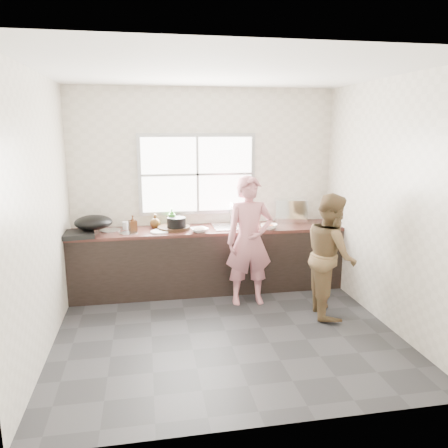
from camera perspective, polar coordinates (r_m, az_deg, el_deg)
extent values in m
cube|color=#29292B|center=(4.91, 0.21, -13.79)|extent=(3.60, 3.20, 0.01)
cube|color=silver|center=(4.44, 0.24, 19.40)|extent=(3.60, 3.20, 0.01)
cube|color=beige|center=(6.05, -2.55, 4.65)|extent=(3.60, 0.01, 2.70)
cube|color=beige|center=(4.52, -22.88, 1.05)|extent=(0.01, 3.20, 2.70)
cube|color=beige|center=(5.12, 20.51, 2.47)|extent=(0.01, 3.20, 2.70)
cube|color=silver|center=(2.96, 5.90, -3.61)|extent=(3.60, 0.01, 2.70)
cube|color=black|center=(5.95, -2.06, -4.77)|extent=(3.60, 0.62, 0.82)
cube|color=#3B1D18|center=(5.83, -2.09, -0.73)|extent=(3.60, 0.64, 0.04)
cube|color=silver|center=(5.89, 1.28, -0.35)|extent=(0.55, 0.45, 0.02)
cylinder|color=silver|center=(6.05, 0.91, 1.40)|extent=(0.02, 0.02, 0.30)
cube|color=#9EA0A5|center=(6.00, -3.51, 6.50)|extent=(1.60, 0.05, 1.10)
cube|color=white|center=(5.97, -3.48, 6.47)|extent=(1.50, 0.01, 1.00)
imported|color=#C3757E|center=(5.41, 3.32, -2.76)|extent=(0.56, 0.37, 1.50)
imported|color=brown|center=(5.23, 13.78, -3.95)|extent=(0.65, 0.78, 1.45)
cylinder|color=black|center=(5.78, -6.56, -0.50)|extent=(0.52, 0.52, 0.04)
cube|color=#B5B9BD|center=(5.77, -5.98, -0.30)|extent=(0.23, 0.15, 0.01)
imported|color=white|center=(5.60, -3.23, -0.79)|extent=(0.28, 0.28, 0.05)
imported|color=white|center=(5.79, 5.90, -0.41)|extent=(0.19, 0.19, 0.06)
imported|color=silver|center=(5.71, 2.40, -0.51)|extent=(0.19, 0.19, 0.06)
cylinder|color=black|center=(5.70, -6.23, 0.00)|extent=(0.31, 0.31, 0.18)
cylinder|color=white|center=(5.64, -8.39, -1.00)|extent=(0.24, 0.24, 0.02)
imported|color=green|center=(5.77, -6.81, 0.69)|extent=(0.12, 0.12, 0.28)
imported|color=#412310|center=(5.75, -11.82, 0.00)|extent=(0.11, 0.11, 0.19)
imported|color=#462C11|center=(5.89, -8.97, 0.30)|extent=(0.17, 0.17, 0.17)
cylinder|color=white|center=(5.87, -12.77, -0.22)|extent=(0.08, 0.08, 0.10)
cube|color=black|center=(5.66, -18.60, -1.28)|extent=(0.45, 0.45, 0.06)
ellipsoid|color=black|center=(5.72, -16.69, 0.20)|extent=(0.57, 0.57, 0.18)
cube|color=silver|center=(6.26, 8.64, 1.76)|extent=(0.49, 0.39, 0.33)
cylinder|color=#A7A9AE|center=(5.66, -12.34, -1.15)|extent=(0.28, 0.28, 0.01)
cylinder|color=silver|center=(5.87, -14.61, -0.79)|extent=(0.30, 0.30, 0.01)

